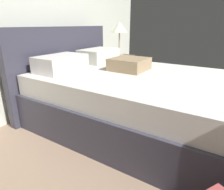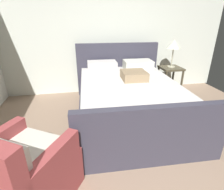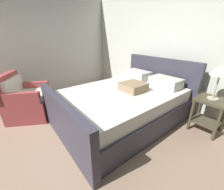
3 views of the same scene
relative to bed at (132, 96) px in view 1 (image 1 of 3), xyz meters
name	(u,v)px [view 1 (image 1 of 3)]	position (x,y,z in m)	size (l,w,h in m)	color
wall_back	(46,7)	(0.06, 1.33, 1.01)	(4.93, 0.12, 2.70)	silver
bed	(132,96)	(0.00, 0.00, 0.00)	(1.83, 2.41, 1.10)	#393847
nightstand_right	(119,66)	(1.18, 0.82, 0.06)	(0.44, 0.44, 0.60)	#49422F
table_lamp_right	(119,28)	(1.18, 0.82, 0.72)	(0.29, 0.29, 0.57)	#B7B293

